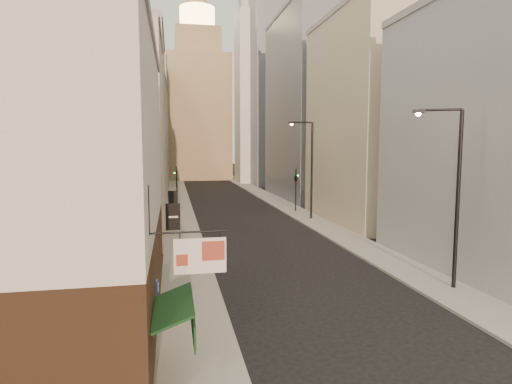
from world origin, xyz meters
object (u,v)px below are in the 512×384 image
(clock_tower, at_px, (198,103))
(traffic_light_right, at_px, (296,179))
(white_tower, at_px, (256,92))
(traffic_light_left, at_px, (177,177))
(streetlamp_mid, at_px, (309,164))
(streetlamp_near, at_px, (453,188))

(clock_tower, height_order, traffic_light_right, clock_tower)
(white_tower, height_order, traffic_light_right, white_tower)
(white_tower, xyz_separation_m, traffic_light_left, (-16.77, -33.25, -14.96))
(streetlamp_mid, xyz_separation_m, traffic_light_left, (-13.14, 13.16, -2.04))
(white_tower, height_order, traffic_light_left, white_tower)
(streetlamp_near, xyz_separation_m, traffic_light_left, (-13.60, 35.20, -1.72))
(streetlamp_near, height_order, traffic_light_right, streetlamp_near)
(white_tower, xyz_separation_m, streetlamp_mid, (-3.63, -46.41, -12.92))
(streetlamp_near, distance_m, traffic_light_left, 37.78)
(traffic_light_left, height_order, traffic_light_right, same)
(traffic_light_right, bearing_deg, traffic_light_left, -25.04)
(clock_tower, xyz_separation_m, white_tower, (11.00, -14.00, 0.97))
(streetlamp_mid, bearing_deg, white_tower, 81.67)
(traffic_light_right, bearing_deg, white_tower, -89.19)
(streetlamp_near, xyz_separation_m, traffic_light_right, (-0.32, 27.32, -1.49))
(clock_tower, distance_m, traffic_light_right, 57.32)
(clock_tower, distance_m, streetlamp_mid, 62.02)
(clock_tower, height_order, streetlamp_near, clock_tower)
(clock_tower, relative_size, traffic_light_right, 8.98)
(white_tower, distance_m, traffic_light_right, 43.83)
(clock_tower, height_order, traffic_light_left, clock_tower)
(white_tower, bearing_deg, traffic_light_right, -94.85)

